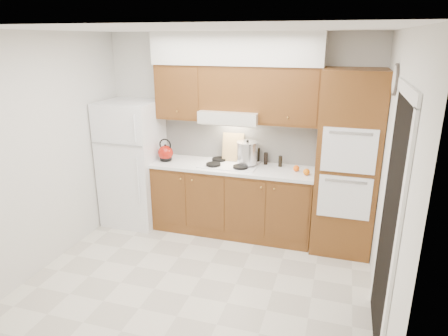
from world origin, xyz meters
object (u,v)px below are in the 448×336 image
object	(u,v)px
oven_cabinet	(347,164)
stock_pot	(247,153)
fridge	(133,163)
kettle	(166,153)

from	to	relation	value
oven_cabinet	stock_pot	xyz separation A→B (m)	(-1.24, 0.08, 0.01)
fridge	oven_cabinet	xyz separation A→B (m)	(2.85, 0.03, 0.24)
fridge	oven_cabinet	bearing A→B (deg)	0.70
kettle	stock_pot	world-z (taller)	stock_pot
stock_pot	fridge	bearing A→B (deg)	-176.08
fridge	stock_pot	world-z (taller)	fridge
fridge	kettle	distance (m)	0.54
kettle	stock_pot	bearing A→B (deg)	-16.96
fridge	stock_pot	bearing A→B (deg)	3.92
oven_cabinet	stock_pot	distance (m)	1.24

